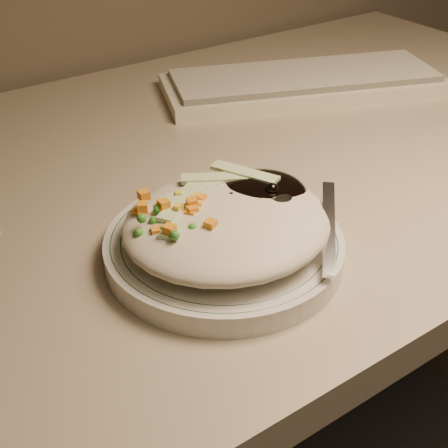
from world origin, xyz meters
TOP-DOWN VIEW (x-y plane):
  - desk at (0.00, 1.38)m, footprint 1.40×0.70m
  - plate at (-0.05, 1.21)m, footprint 0.22×0.22m
  - plate_rim at (-0.05, 1.21)m, footprint 0.21×0.21m
  - meal at (-0.05, 1.21)m, footprint 0.21×0.19m
  - keyboard at (0.28, 1.48)m, footprint 0.44×0.28m

SIDE VIEW (x-z plane):
  - desk at x=0.00m, z-range 0.17..0.91m
  - plate at x=-0.05m, z-range 0.74..0.76m
  - keyboard at x=0.28m, z-range 0.74..0.77m
  - plate_rim at x=-0.05m, z-range 0.76..0.76m
  - meal at x=-0.05m, z-range 0.76..0.81m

